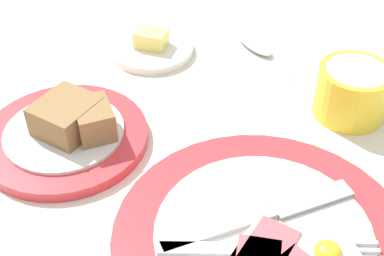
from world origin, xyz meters
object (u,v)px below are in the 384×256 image
object	(u,v)px
breakfast_plate	(265,241)
bread_plate	(68,131)
teaspoon_by_saucer	(266,53)
butter_dish	(151,47)
sugar_cup	(352,90)

from	to	relation	value
breakfast_plate	bread_plate	world-z (taller)	bread_plate
breakfast_plate	teaspoon_by_saucer	distance (m)	0.31
bread_plate	teaspoon_by_saucer	xyz separation A→B (m)	(0.12, 0.26, -0.01)
breakfast_plate	butter_dish	distance (m)	0.34
breakfast_plate	teaspoon_by_saucer	xyz separation A→B (m)	(-0.12, 0.29, -0.00)
breakfast_plate	sugar_cup	size ratio (longest dim) A/B	3.29
breakfast_plate	butter_dish	size ratio (longest dim) A/B	2.41
bread_plate	teaspoon_by_saucer	bearing A→B (deg)	65.21
sugar_cup	bread_plate	bearing A→B (deg)	-141.93
butter_dish	bread_plate	bearing A→B (deg)	-84.64
bread_plate	butter_dish	distance (m)	0.19
breakfast_plate	bread_plate	size ratio (longest dim) A/B	1.50
sugar_cup	butter_dish	bearing A→B (deg)	179.98
breakfast_plate	teaspoon_by_saucer	bearing A→B (deg)	112.65
bread_plate	sugar_cup	size ratio (longest dim) A/B	2.19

